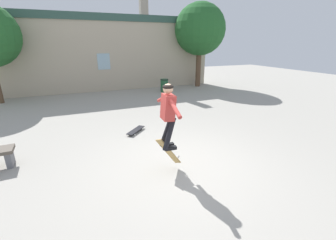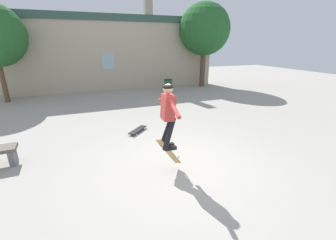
# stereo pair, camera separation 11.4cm
# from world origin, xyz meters

# --- Properties ---
(ground_plane) EXTENTS (40.00, 40.00, 0.00)m
(ground_plane) POSITION_xyz_m (0.00, 0.00, 0.00)
(ground_plane) COLOR #A39E93
(building_backdrop) EXTENTS (13.50, 0.52, 5.66)m
(building_backdrop) POSITION_xyz_m (0.03, 9.76, 2.24)
(building_backdrop) COLOR #B7A88E
(building_backdrop) RESTS_ON ground_plane
(tree_right) EXTENTS (3.15, 3.15, 5.12)m
(tree_right) POSITION_xyz_m (5.56, 8.92, 3.52)
(tree_right) COLOR brown
(tree_right) RESTS_ON ground_plane
(trash_bin) EXTENTS (0.48, 0.48, 0.75)m
(trash_bin) POSITION_xyz_m (2.81, 8.00, 0.40)
(trash_bin) COLOR #235633
(trash_bin) RESTS_ON ground_plane
(skater) EXTENTS (0.34, 1.38, 1.42)m
(skater) POSITION_xyz_m (-0.27, -0.05, 1.41)
(skater) COLOR #B23833
(skateboard_flipping) EXTENTS (0.53, 0.27, 0.70)m
(skateboard_flipping) POSITION_xyz_m (-0.25, -0.04, 0.46)
(skateboard_flipping) COLOR #AD894C
(skateboard_resting) EXTENTS (0.73, 0.74, 0.08)m
(skateboard_resting) POSITION_xyz_m (-0.37, 2.46, 0.07)
(skateboard_resting) COLOR black
(skateboard_resting) RESTS_ON ground_plane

